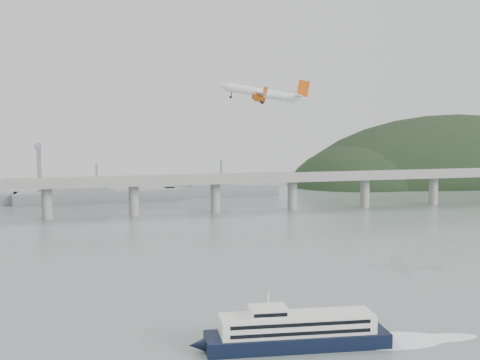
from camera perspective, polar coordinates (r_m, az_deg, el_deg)
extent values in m
plane|color=slate|center=(203.94, 3.77, -11.74)|extent=(900.00, 900.00, 0.00)
cube|color=gray|center=(391.75, -5.07, -0.13)|extent=(800.00, 22.00, 2.20)
cube|color=gray|center=(381.22, -4.84, 0.00)|extent=(800.00, 0.60, 1.80)
cube|color=gray|center=(401.86, -5.31, 0.31)|extent=(800.00, 0.60, 1.80)
cylinder|color=gray|center=(389.13, -16.79, -1.97)|extent=(6.00, 6.00, 21.00)
cylinder|color=gray|center=(389.65, -9.43, -1.78)|extent=(6.00, 6.00, 21.00)
cylinder|color=gray|center=(396.52, -2.20, -1.57)|extent=(6.00, 6.00, 21.00)
cylinder|color=gray|center=(409.43, 4.67, -1.34)|extent=(6.00, 6.00, 21.00)
cylinder|color=gray|center=(427.83, 11.03, -1.11)|extent=(6.00, 6.00, 21.00)
cylinder|color=gray|center=(451.05, 16.81, -0.89)|extent=(6.00, 6.00, 21.00)
ellipsoid|color=black|center=(616.36, 18.60, -1.71)|extent=(320.00, 150.00, 156.00)
ellipsoid|color=black|center=(561.50, 10.95, -1.62)|extent=(140.00, 110.00, 96.00)
cube|color=slate|center=(453.81, -12.57, -1.44)|extent=(110.55, 21.43, 8.00)
cube|color=slate|center=(452.76, -13.99, -0.47)|extent=(39.01, 16.73, 8.00)
cylinder|color=slate|center=(452.03, -12.62, 0.58)|extent=(1.60, 1.60, 14.00)
cube|color=slate|center=(474.10, -1.66, -0.97)|extent=(85.00, 13.60, 8.00)
cube|color=slate|center=(471.47, -2.67, -0.04)|extent=(29.75, 11.90, 8.00)
cylinder|color=slate|center=(472.39, -1.67, 0.95)|extent=(1.60, 1.60, 14.00)
cube|color=slate|center=(487.77, -17.41, 0.84)|extent=(3.00, 3.00, 40.00)
cube|color=slate|center=(476.57, -17.55, 2.89)|extent=(3.00, 28.00, 3.00)
cube|color=black|center=(176.71, 5.08, -13.94)|extent=(49.82, 15.89, 3.92)
cone|color=black|center=(172.55, -3.76, -14.43)|extent=(5.22, 4.32, 3.92)
cube|color=white|center=(175.25, 5.09, -12.58)|extent=(41.84, 13.27, 4.90)
cube|color=black|center=(170.30, 5.51, -12.70)|extent=(37.12, 3.33, 0.98)
cube|color=black|center=(171.07, 5.50, -13.44)|extent=(37.12, 3.33, 0.98)
cube|color=black|center=(179.41, 4.70, -11.70)|extent=(37.12, 3.33, 0.98)
cube|color=black|center=(180.14, 4.70, -12.41)|extent=(37.12, 3.33, 0.98)
cube|color=white|center=(172.43, 2.52, -11.58)|extent=(10.35, 7.67, 2.55)
cube|color=black|center=(169.18, 2.76, -11.93)|extent=(8.80, 0.87, 0.98)
cylinder|color=white|center=(171.50, 2.53, -10.58)|extent=(0.53, 0.53, 3.92)
ellipsoid|color=white|center=(185.60, 13.56, -13.71)|extent=(29.32, 16.46, 0.20)
ellipsoid|color=white|center=(191.06, 17.47, -13.25)|extent=(21.69, 8.83, 0.20)
cylinder|color=white|center=(270.10, 1.90, 7.77)|extent=(27.91, 14.99, 8.58)
cone|color=white|center=(272.09, -1.52, 8.35)|extent=(5.76, 5.23, 4.37)
cone|color=white|center=(269.12, 5.47, 7.24)|extent=(6.52, 5.27, 4.54)
cube|color=white|center=(269.94, 2.07, 7.52)|extent=(16.80, 34.41, 3.03)
cube|color=white|center=(269.20, 5.29, 7.43)|extent=(7.31, 12.66, 1.45)
cube|color=#D2520E|center=(269.42, 5.64, 8.09)|extent=(5.56, 2.02, 7.36)
cylinder|color=#D2520E|center=(275.60, 1.79, 7.19)|extent=(5.20, 4.01, 3.08)
cylinder|color=black|center=(275.80, 1.35, 7.27)|extent=(1.55, 2.40, 2.38)
cube|color=white|center=(275.65, 1.83, 7.40)|extent=(2.67, 1.15, 1.66)
cylinder|color=#D2520E|center=(264.40, 1.59, 7.36)|extent=(5.20, 4.01, 3.08)
cylinder|color=black|center=(264.62, 1.13, 7.44)|extent=(1.55, 2.40, 2.38)
cube|color=white|center=(264.46, 1.63, 7.58)|extent=(2.67, 1.15, 1.66)
cylinder|color=black|center=(272.48, 2.05, 7.09)|extent=(0.91, 0.50, 2.50)
cylinder|color=black|center=(272.42, 2.00, 6.86)|extent=(1.38, 0.79, 1.32)
cylinder|color=black|center=(267.19, 1.96, 7.17)|extent=(0.91, 0.50, 2.50)
cylinder|color=black|center=(267.13, 1.91, 6.94)|extent=(1.38, 0.79, 1.32)
cylinder|color=black|center=(271.33, -0.78, 7.61)|extent=(0.91, 0.50, 2.50)
cylinder|color=black|center=(271.27, -0.82, 7.38)|extent=(1.38, 0.79, 1.32)
cube|color=#D2520E|center=(287.16, 2.79, 7.42)|extent=(2.02, 0.79, 2.71)
cube|color=#D2520E|center=(252.55, 2.28, 8.01)|extent=(2.02, 0.79, 2.71)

